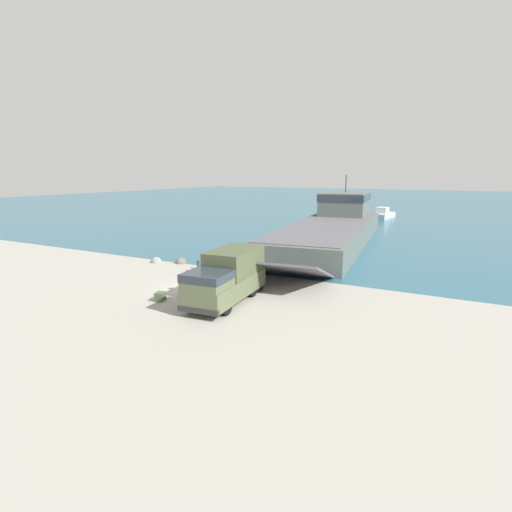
{
  "coord_description": "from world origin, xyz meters",
  "views": [
    {
      "loc": [
        16.5,
        -22.04,
        8.0
      ],
      "look_at": [
        3.04,
        3.43,
        1.99
      ],
      "focal_mm": 28.0,
      "sensor_mm": 36.0,
      "label": 1
    }
  ],
  "objects_px": {
    "mooring_bollard": "(198,264)",
    "military_truck": "(227,276)",
    "soldier_on_ramp": "(188,279)",
    "cargo_crate": "(160,297)",
    "moored_boat_a": "(383,215)",
    "landing_craft": "(333,224)"
  },
  "relations": [
    {
      "from": "cargo_crate",
      "to": "mooring_bollard",
      "type": "bearing_deg",
      "value": 109.81
    },
    {
      "from": "mooring_bollard",
      "to": "cargo_crate",
      "type": "relative_size",
      "value": 1.19
    },
    {
      "from": "military_truck",
      "to": "mooring_bollard",
      "type": "height_order",
      "value": "military_truck"
    },
    {
      "from": "landing_craft",
      "to": "mooring_bollard",
      "type": "relative_size",
      "value": 49.24
    },
    {
      "from": "soldier_on_ramp",
      "to": "cargo_crate",
      "type": "relative_size",
      "value": 2.6
    },
    {
      "from": "landing_craft",
      "to": "military_truck",
      "type": "height_order",
      "value": "landing_craft"
    },
    {
      "from": "mooring_bollard",
      "to": "cargo_crate",
      "type": "distance_m",
      "value": 8.71
    },
    {
      "from": "soldier_on_ramp",
      "to": "military_truck",
      "type": "bearing_deg",
      "value": 130.92
    },
    {
      "from": "landing_craft",
      "to": "soldier_on_ramp",
      "type": "xyz_separation_m",
      "value": [
        -2.03,
        -26.21,
        -0.89
      ]
    },
    {
      "from": "mooring_bollard",
      "to": "landing_craft",
      "type": "bearing_deg",
      "value": 74.82
    },
    {
      "from": "mooring_bollard",
      "to": "military_truck",
      "type": "bearing_deg",
      "value": -42.71
    },
    {
      "from": "moored_boat_a",
      "to": "cargo_crate",
      "type": "height_order",
      "value": "moored_boat_a"
    },
    {
      "from": "military_truck",
      "to": "moored_boat_a",
      "type": "relative_size",
      "value": 0.99
    },
    {
      "from": "landing_craft",
      "to": "moored_boat_a",
      "type": "distance_m",
      "value": 26.99
    },
    {
      "from": "soldier_on_ramp",
      "to": "mooring_bollard",
      "type": "xyz_separation_m",
      "value": [
        -3.48,
        5.92,
        -0.57
      ]
    },
    {
      "from": "moored_boat_a",
      "to": "cargo_crate",
      "type": "distance_m",
      "value": 55.54
    },
    {
      "from": "moored_boat_a",
      "to": "mooring_bollard",
      "type": "xyz_separation_m",
      "value": [
        -6.41,
        -47.24,
        -0.24
      ]
    },
    {
      "from": "landing_craft",
      "to": "cargo_crate",
      "type": "xyz_separation_m",
      "value": [
        -2.55,
        -28.49,
        -1.61
      ]
    },
    {
      "from": "landing_craft",
      "to": "moored_boat_a",
      "type": "height_order",
      "value": "landing_craft"
    },
    {
      "from": "moored_boat_a",
      "to": "cargo_crate",
      "type": "xyz_separation_m",
      "value": [
        -3.46,
        -55.43,
        -0.39
      ]
    },
    {
      "from": "landing_craft",
      "to": "cargo_crate",
      "type": "distance_m",
      "value": 28.65
    },
    {
      "from": "mooring_bollard",
      "to": "soldier_on_ramp",
      "type": "bearing_deg",
      "value": -59.57
    }
  ]
}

